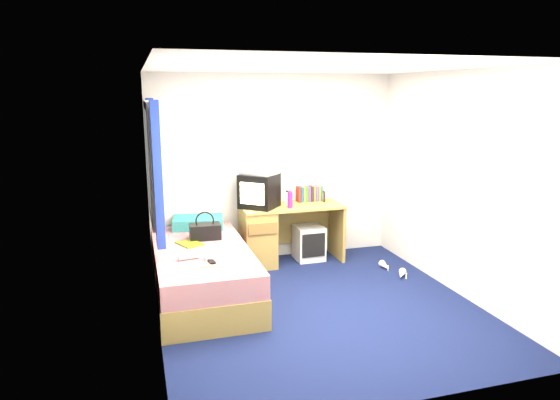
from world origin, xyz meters
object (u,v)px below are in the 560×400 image
object	(u,v)px
crt_tv	(259,191)
pink_water_bottle	(290,200)
white_heels	(393,270)
handbag	(205,231)
picture_frame	(324,196)
towel	(222,253)
pillow	(198,222)
remote_control	(211,261)
magazine	(190,243)
desk	(271,233)
colour_swatch_fan	(212,266)
vcr	(259,171)
aerosol_can	(287,199)
water_bottle	(189,256)
storage_cube	(309,243)
bed	(203,272)

from	to	relation	value
crt_tv	pink_water_bottle	world-z (taller)	crt_tv
white_heels	handbag	bearing A→B (deg)	172.24
crt_tv	pink_water_bottle	bearing A→B (deg)	17.73
picture_frame	towel	bearing A→B (deg)	-130.56
pillow	pink_water_bottle	size ratio (longest dim) A/B	3.00
remote_control	magazine	bearing A→B (deg)	94.58
pillow	picture_frame	xyz separation A→B (m)	(1.67, 0.09, 0.21)
picture_frame	desk	bearing A→B (deg)	-161.68
white_heels	colour_swatch_fan	bearing A→B (deg)	-164.69
vcr	handbag	distance (m)	1.07
aerosol_can	handbag	distance (m)	1.22
desk	aerosol_can	bearing A→B (deg)	-5.01
colour_swatch_fan	picture_frame	bearing A→B (deg)	41.49
water_bottle	desk	bearing A→B (deg)	44.62
picture_frame	magazine	distance (m)	2.01
vcr	aerosol_can	distance (m)	0.51
pillow	crt_tv	bearing A→B (deg)	-1.19
storage_cube	aerosol_can	bearing A→B (deg)	-175.90
handbag	magazine	world-z (taller)	handbag
pink_water_bottle	aerosol_can	bearing A→B (deg)	91.02
colour_swatch_fan	towel	bearing A→B (deg)	60.83
vcr	pink_water_bottle	world-z (taller)	vcr
bed	storage_cube	world-z (taller)	bed
crt_tv	handbag	bearing A→B (deg)	-107.19
pillow	white_heels	bearing A→B (deg)	-19.73
towel	water_bottle	size ratio (longest dim) A/B	1.42
pillow	magazine	xyz separation A→B (m)	(-0.18, -0.65, -0.06)
picture_frame	pink_water_bottle	xyz separation A→B (m)	(-0.54, -0.25, 0.03)
picture_frame	towel	xyz separation A→B (m)	(-1.58, -1.28, -0.23)
bed	water_bottle	xyz separation A→B (m)	(-0.17, -0.32, 0.31)
picture_frame	water_bottle	distance (m)	2.29
remote_control	water_bottle	bearing A→B (deg)	137.57
desk	magazine	xyz separation A→B (m)	(-1.09, -0.63, 0.14)
bed	aerosol_can	world-z (taller)	aerosol_can
water_bottle	crt_tv	bearing A→B (deg)	48.53
pink_water_bottle	remote_control	xyz separation A→B (m)	(-1.17, -1.13, -0.30)
white_heels	desk	bearing A→B (deg)	149.36
pillow	crt_tv	size ratio (longest dim) A/B	1.04
magazine	aerosol_can	bearing A→B (deg)	25.26
desk	crt_tv	size ratio (longest dim) A/B	2.26
aerosol_can	vcr	bearing A→B (deg)	176.40
pink_water_bottle	water_bottle	bearing A→B (deg)	-144.02
picture_frame	white_heels	bearing A→B (deg)	-46.47
pink_water_bottle	handbag	bearing A→B (deg)	-163.02
bed	magazine	world-z (taller)	magazine
bed	white_heels	bearing A→B (deg)	0.61
picture_frame	pink_water_bottle	size ratio (longest dim) A/B	0.70
vcr	picture_frame	size ratio (longest dim) A/B	2.96
aerosol_can	handbag	world-z (taller)	aerosol_can
pillow	bed	bearing A→B (deg)	-94.64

